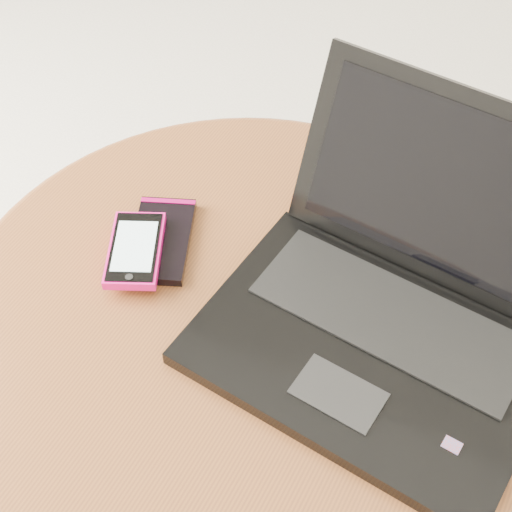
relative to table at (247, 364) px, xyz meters
The scene contains 4 objects.
table is the anchor object (origin of this frame).
laptop 0.22m from the table, 17.55° to the left, with size 0.37×0.35×0.22m.
phone_black 0.18m from the table, 164.19° to the left, with size 0.11×0.14×0.01m.
phone_pink 0.20m from the table, behind, with size 0.10×0.12×0.01m.
Camera 1 is at (0.28, -0.39, 1.22)m, focal length 54.37 mm.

